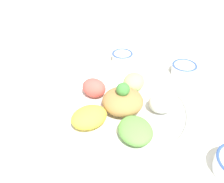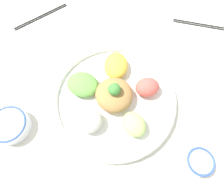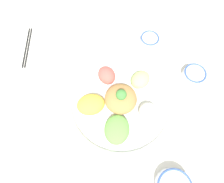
% 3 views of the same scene
% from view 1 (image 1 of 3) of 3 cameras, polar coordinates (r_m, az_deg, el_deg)
% --- Properties ---
extents(ground_plane, '(2.40, 2.40, 0.00)m').
position_cam_1_polar(ground_plane, '(0.75, 3.78, -6.70)').
color(ground_plane, silver).
extents(salad_platter, '(0.40, 0.40, 0.11)m').
position_cam_1_polar(salad_platter, '(0.76, 2.24, -3.66)').
color(salad_platter, white).
rests_on(salad_platter, ground_plane).
extents(sauce_bowl_red, '(0.08, 0.08, 0.03)m').
position_cam_1_polar(sauce_bowl_red, '(1.02, 2.27, 7.68)').
color(sauce_bowl_red, white).
rests_on(sauce_bowl_red, ground_plane).
extents(sauce_bowl_dark, '(0.09, 0.09, 0.04)m').
position_cam_1_polar(sauce_bowl_dark, '(0.97, 15.42, 4.84)').
color(sauce_bowl_dark, white).
rests_on(sauce_bowl_dark, ground_plane).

